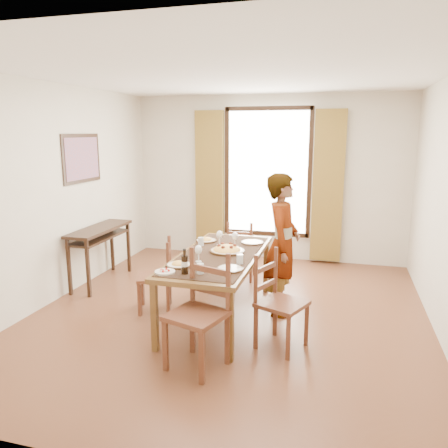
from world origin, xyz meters
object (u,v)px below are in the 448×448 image
(console_table, at_px, (100,236))
(pasta_platter, at_px, (227,248))
(dining_table, at_px, (219,259))
(man, at_px, (282,245))

(console_table, distance_m, pasta_platter, 2.09)
(console_table, xyz_separation_m, pasta_platter, (2.00, -0.59, 0.12))
(console_table, distance_m, dining_table, 2.06)
(console_table, height_order, dining_table, console_table)
(console_table, xyz_separation_m, dining_table, (1.94, -0.70, 0.01))
(pasta_platter, bearing_deg, dining_table, -122.36)
(console_table, relative_size, dining_table, 0.60)
(dining_table, bearing_deg, man, 27.20)
(console_table, bearing_deg, pasta_platter, -16.56)
(man, relative_size, pasta_platter, 4.13)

